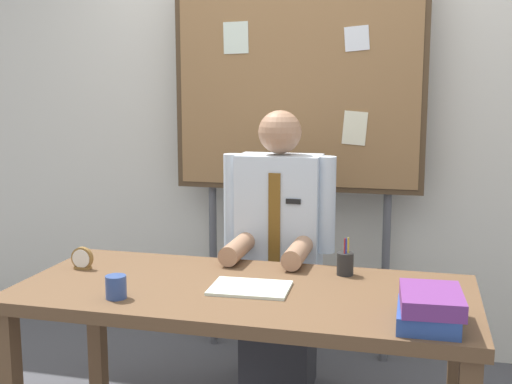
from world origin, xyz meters
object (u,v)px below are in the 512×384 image
(coffee_mug, at_px, (116,287))
(desk, at_px, (244,307))
(pen_holder, at_px, (345,263))
(open_notebook, at_px, (250,288))
(desk_clock, at_px, (82,259))
(bulletin_board, at_px, (297,86))
(person, at_px, (279,263))
(book_stack, at_px, (430,308))

(coffee_mug, bearing_deg, desk, 30.03)
(pen_holder, bearing_deg, desk, -143.41)
(open_notebook, bearing_deg, coffee_mug, -153.71)
(desk, height_order, desk_clock, desk_clock)
(desk, distance_m, coffee_mug, 0.51)
(desk_clock, xyz_separation_m, coffee_mug, (0.32, -0.32, -0.00))
(bulletin_board, xyz_separation_m, open_notebook, (0.03, -1.09, -0.78))
(person, xyz_separation_m, bulletin_board, (0.00, 0.43, 0.86))
(desk_clock, distance_m, pen_holder, 1.13)
(coffee_mug, xyz_separation_m, pen_holder, (0.79, 0.52, 0.01))
(book_stack, xyz_separation_m, pen_holder, (-0.34, 0.51, -0.01))
(book_stack, height_order, coffee_mug, book_stack)
(open_notebook, xyz_separation_m, coffee_mug, (-0.46, -0.23, 0.04))
(coffee_mug, distance_m, pen_holder, 0.95)
(open_notebook, height_order, desk_clock, desk_clock)
(open_notebook, bearing_deg, pen_holder, 41.11)
(person, height_order, bulletin_board, bulletin_board)
(coffee_mug, relative_size, pen_holder, 0.54)
(bulletin_board, bearing_deg, open_notebook, -88.34)
(bulletin_board, relative_size, book_stack, 7.46)
(person, bearing_deg, pen_holder, -45.31)
(person, relative_size, desk_clock, 14.32)
(open_notebook, bearing_deg, desk_clock, 172.92)
(person, bearing_deg, coffee_mug, -115.58)
(bulletin_board, height_order, pen_holder, bulletin_board)
(desk_clock, height_order, coffee_mug, desk_clock)
(pen_holder, bearing_deg, book_stack, -56.68)
(book_stack, relative_size, coffee_mug, 3.29)
(book_stack, xyz_separation_m, open_notebook, (-0.67, 0.22, -0.05))
(book_stack, bearing_deg, desk, 161.04)
(desk, height_order, bulletin_board, bulletin_board)
(open_notebook, relative_size, pen_holder, 1.91)
(bulletin_board, bearing_deg, desk_clock, -126.78)
(person, distance_m, book_stack, 1.14)
(pen_holder, bearing_deg, open_notebook, -138.89)
(desk, height_order, coffee_mug, coffee_mug)
(bulletin_board, relative_size, desk_clock, 21.86)
(person, relative_size, pen_holder, 8.71)
(person, height_order, desk_clock, person)
(desk_clock, bearing_deg, person, 37.20)
(desk, bearing_deg, person, 90.00)
(person, height_order, book_stack, person)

